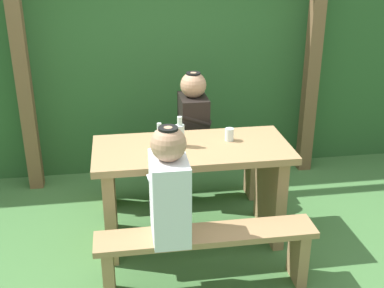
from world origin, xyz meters
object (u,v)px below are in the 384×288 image
(bench_far, at_px, (181,168))
(picnic_table, at_px, (192,177))
(person_white_shirt, at_px, (169,188))
(bottle_right, at_px, (180,134))
(bottle_left, at_px, (160,141))
(drinking_glass, at_px, (229,134))
(person_black_coat, at_px, (193,118))
(bench_near, at_px, (206,248))

(bench_far, bearing_deg, picnic_table, -90.00)
(person_white_shirt, bearing_deg, bottle_right, 76.69)
(bench_far, height_order, bottle_left, bottle_left)
(drinking_glass, distance_m, bottle_left, 0.55)
(person_black_coat, relative_size, drinking_glass, 7.78)
(person_black_coat, distance_m, drinking_glass, 0.55)
(bench_far, xyz_separation_m, person_black_coat, (0.10, -0.00, 0.45))
(bench_near, distance_m, bench_far, 1.19)
(picnic_table, distance_m, bottle_right, 0.35)
(picnic_table, distance_m, drinking_glass, 0.41)
(bench_far, relative_size, person_white_shirt, 1.95)
(bottle_left, distance_m, bottle_right, 0.18)
(person_black_coat, bearing_deg, picnic_table, -99.85)
(picnic_table, bearing_deg, drinking_glass, 13.93)
(person_black_coat, height_order, bottle_right, person_black_coat)
(drinking_glass, distance_m, bottle_right, 0.38)
(bottle_left, xyz_separation_m, bottle_right, (0.15, 0.10, 0.00))
(bench_far, distance_m, person_white_shirt, 1.29)
(bench_near, distance_m, person_white_shirt, 0.50)
(picnic_table, distance_m, bottle_left, 0.42)
(bench_near, distance_m, person_black_coat, 1.27)
(person_black_coat, bearing_deg, bench_far, 178.15)
(bench_near, height_order, bottle_left, bottle_left)
(person_white_shirt, bearing_deg, person_black_coat, 74.35)
(picnic_table, height_order, person_white_shirt, person_white_shirt)
(drinking_glass, xyz_separation_m, bottle_left, (-0.52, -0.15, 0.04))
(picnic_table, height_order, bench_near, picnic_table)
(bench_near, xyz_separation_m, person_black_coat, (0.10, 1.18, 0.45))
(bench_near, distance_m, drinking_glass, 0.88)
(drinking_glass, relative_size, bottle_right, 0.42)
(bottle_left, bearing_deg, picnic_table, 19.24)
(drinking_glass, xyz_separation_m, bottle_right, (-0.37, -0.05, 0.04))
(drinking_glass, bearing_deg, bench_far, 118.67)
(drinking_glass, bearing_deg, bottle_right, -171.97)
(person_black_coat, bearing_deg, bench_near, -94.95)
(bottle_left, bearing_deg, person_white_shirt, -89.13)
(bottle_right, bearing_deg, person_black_coat, 71.91)
(bench_far, xyz_separation_m, bottle_left, (-0.24, -0.68, 0.54))
(person_white_shirt, relative_size, person_black_coat, 1.00)
(person_black_coat, bearing_deg, bottle_left, -116.71)
(drinking_glass, height_order, bottle_right, bottle_right)
(picnic_table, height_order, bottle_left, bottle_left)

